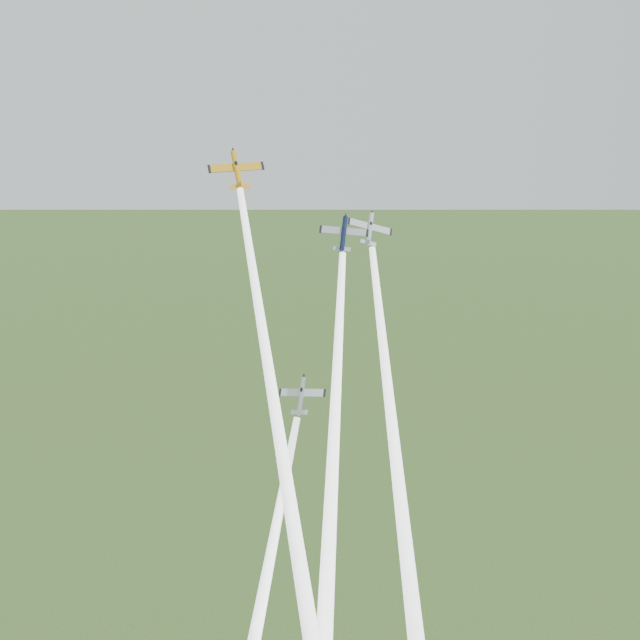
{
  "coord_description": "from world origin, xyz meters",
  "views": [
    {
      "loc": [
        -7.08,
        -111.06,
        119.53
      ],
      "look_at": [
        0.0,
        -6.0,
        92.0
      ],
      "focal_mm": 45.0,
      "sensor_mm": 36.0,
      "label": 1
    }
  ],
  "objects_px": {
    "plane_yellow": "(237,170)",
    "plane_silver_right": "(370,229)",
    "plane_silver_low": "(301,396)",
    "plane_navy": "(344,233)"
  },
  "relations": [
    {
      "from": "plane_yellow",
      "to": "plane_silver_low",
      "type": "height_order",
      "value": "plane_yellow"
    },
    {
      "from": "plane_yellow",
      "to": "plane_silver_low",
      "type": "distance_m",
      "value": 32.76
    },
    {
      "from": "plane_yellow",
      "to": "plane_navy",
      "type": "bearing_deg",
      "value": -21.03
    },
    {
      "from": "plane_silver_right",
      "to": "plane_silver_low",
      "type": "height_order",
      "value": "plane_silver_right"
    },
    {
      "from": "plane_navy",
      "to": "plane_silver_right",
      "type": "xyz_separation_m",
      "value": [
        4.05,
        2.44,
        0.29
      ]
    },
    {
      "from": "plane_yellow",
      "to": "plane_navy",
      "type": "relative_size",
      "value": 1.14
    },
    {
      "from": "plane_silver_low",
      "to": "plane_navy",
      "type": "bearing_deg",
      "value": 74.64
    },
    {
      "from": "plane_yellow",
      "to": "plane_silver_right",
      "type": "relative_size",
      "value": 1.19
    },
    {
      "from": "plane_navy",
      "to": "plane_silver_low",
      "type": "distance_m",
      "value": 23.6
    },
    {
      "from": "plane_yellow",
      "to": "plane_silver_right",
      "type": "distance_m",
      "value": 20.7
    }
  ]
}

